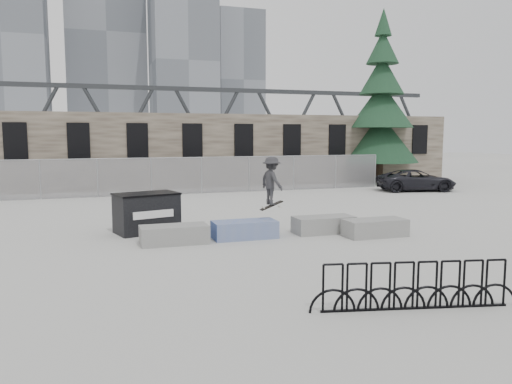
# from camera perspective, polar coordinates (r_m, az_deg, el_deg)

# --- Properties ---
(ground) EXTENTS (120.00, 120.00, 0.00)m
(ground) POSITION_cam_1_polar(r_m,az_deg,el_deg) (15.99, 3.25, -5.14)
(ground) COLOR #BABAB5
(ground) RESTS_ON ground
(stone_wall) EXTENTS (36.00, 2.58, 4.50)m
(stone_wall) POSITION_cam_1_polar(r_m,az_deg,el_deg) (31.35, -7.70, 4.72)
(stone_wall) COLOR brown
(stone_wall) RESTS_ON ground
(chainlink_fence) EXTENTS (22.06, 0.06, 2.02)m
(chainlink_fence) POSITION_cam_1_polar(r_m,az_deg,el_deg) (27.76, -6.24, 1.98)
(chainlink_fence) COLOR gray
(chainlink_fence) RESTS_ON ground
(planter_far_left) EXTENTS (2.00, 0.90, 0.55)m
(planter_far_left) POSITION_cam_1_polar(r_m,az_deg,el_deg) (15.15, -9.33, -4.73)
(planter_far_left) COLOR gray
(planter_far_left) RESTS_ON ground
(planter_center_left) EXTENTS (2.00, 0.90, 0.55)m
(planter_center_left) POSITION_cam_1_polar(r_m,az_deg,el_deg) (15.73, -1.31, -4.23)
(planter_center_left) COLOR #3A58AF
(planter_center_left) RESTS_ON ground
(planter_center_right) EXTENTS (2.00, 0.90, 0.55)m
(planter_center_right) POSITION_cam_1_polar(r_m,az_deg,el_deg) (16.72, 7.73, -3.63)
(planter_center_right) COLOR gray
(planter_center_right) RESTS_ON ground
(planter_offset) EXTENTS (2.00, 0.90, 0.55)m
(planter_offset) POSITION_cam_1_polar(r_m,az_deg,el_deg) (16.47, 13.45, -3.91)
(planter_offset) COLOR gray
(planter_offset) RESTS_ON ground
(dumpster) EXTENTS (2.26, 1.72, 1.33)m
(dumpster) POSITION_cam_1_polar(r_m,az_deg,el_deg) (16.97, -12.39, -2.31)
(dumpster) COLOR black
(dumpster) RESTS_ON ground
(bike_rack) EXTENTS (3.96, 0.91, 0.90)m
(bike_rack) POSITION_cam_1_polar(r_m,az_deg,el_deg) (9.90, 17.76, -10.23)
(bike_rack) COLOR black
(bike_rack) RESTS_ON ground
(spruce_tree) EXTENTS (5.08, 5.08, 11.50)m
(spruce_tree) POSITION_cam_1_polar(r_m,az_deg,el_deg) (34.79, 14.09, 8.78)
(spruce_tree) COLOR #38281E
(spruce_tree) RESTS_ON ground
(skyline_towers) EXTENTS (58.00, 28.00, 48.00)m
(skyline_towers) POSITION_cam_1_polar(r_m,az_deg,el_deg) (109.89, -16.15, 15.53)
(skyline_towers) COLOR slate
(skyline_towers) RESTS_ON ground
(truss_bridge) EXTENTS (70.00, 3.00, 9.80)m
(truss_bridge) POSITION_cam_1_polar(r_m,az_deg,el_deg) (71.33, -5.55, 7.27)
(truss_bridge) COLOR #2D3033
(truss_bridge) RESTS_ON ground
(suv) EXTENTS (4.76, 2.95, 1.23)m
(suv) POSITION_cam_1_polar(r_m,az_deg,el_deg) (30.30, 17.85, 1.29)
(suv) COLOR black
(suv) RESTS_ON ground
(skateboarder) EXTENTS (0.83, 1.13, 1.72)m
(skateboarder) POSITION_cam_1_polar(r_m,az_deg,el_deg) (16.05, 1.80, 1.28)
(skateboarder) COLOR #2D2D30
(skateboarder) RESTS_ON ground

